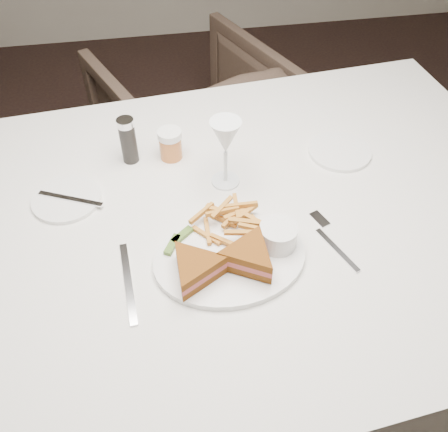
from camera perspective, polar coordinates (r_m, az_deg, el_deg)
ground at (r=1.73m, az=-9.08°, el=-19.75°), size 5.00×5.00×0.00m
table at (r=1.42m, az=-0.34°, el=-10.51°), size 1.67×1.20×0.75m
chair_far at (r=2.14m, az=-3.57°, el=11.13°), size 0.85×0.83×0.68m
table_setting at (r=1.07m, az=-0.25°, el=-0.18°), size 0.85×0.56×0.18m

